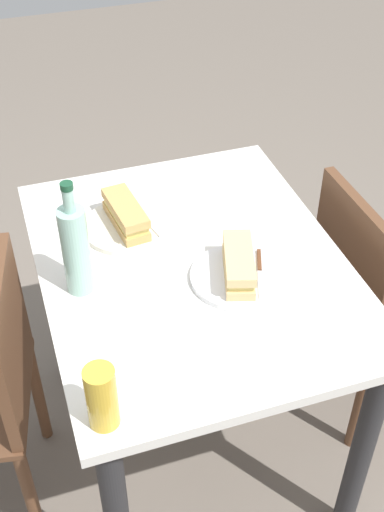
{
  "coord_description": "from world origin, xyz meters",
  "views": [
    {
      "loc": [
        1.24,
        -0.41,
        1.89
      ],
      "look_at": [
        0.0,
        0.0,
        0.79
      ],
      "focal_mm": 46.82,
      "sensor_mm": 36.0,
      "label": 1
    }
  ],
  "objects_px": {
    "plate_far": "(127,227)",
    "water_bottle": "(76,249)",
    "knife_near": "(260,270)",
    "knife_far": "(143,216)",
    "baguette_sandwich_far": "(126,214)",
    "plate_near": "(238,277)",
    "beer_glass": "(102,397)",
    "baguette_sandwich_near": "(239,264)",
    "dining_table": "(192,300)",
    "chair_far": "(372,294)"
  },
  "relations": [
    {
      "from": "chair_far",
      "to": "baguette_sandwich_far",
      "type": "relative_size",
      "value": 4.21
    },
    {
      "from": "plate_far",
      "to": "knife_far",
      "type": "relative_size",
      "value": 1.35
    },
    {
      "from": "dining_table",
      "to": "knife_far",
      "type": "xyz_separation_m",
      "value": [
        -0.21,
        -0.07,
        0.16
      ]
    },
    {
      "from": "baguette_sandwich_near",
      "to": "knife_near",
      "type": "height_order",
      "value": "baguette_sandwich_near"
    },
    {
      "from": "chair_far",
      "to": "plate_near",
      "type": "distance_m",
      "value": 0.58
    },
    {
      "from": "plate_near",
      "to": "plate_far",
      "type": "bearing_deg",
      "value": -143.31
    },
    {
      "from": "dining_table",
      "to": "knife_far",
      "type": "height_order",
      "value": "knife_far"
    },
    {
      "from": "knife_far",
      "to": "beer_glass",
      "type": "bearing_deg",
      "value": -21.72
    },
    {
      "from": "dining_table",
      "to": "beer_glass",
      "type": "bearing_deg",
      "value": -37.88
    },
    {
      "from": "knife_far",
      "to": "beer_glass",
      "type": "height_order",
      "value": "beer_glass"
    },
    {
      "from": "baguette_sandwich_far",
      "to": "chair_far",
      "type": "bearing_deg",
      "value": 74.97
    },
    {
      "from": "chair_far",
      "to": "plate_near",
      "type": "xyz_separation_m",
      "value": [
        0.1,
        -0.49,
        0.29
      ]
    },
    {
      "from": "baguette_sandwich_near",
      "to": "plate_far",
      "type": "height_order",
      "value": "baguette_sandwich_near"
    },
    {
      "from": "plate_near",
      "to": "knife_near",
      "type": "xyz_separation_m",
      "value": [
        0.01,
        0.06,
        0.01
      ]
    },
    {
      "from": "baguette_sandwich_near",
      "to": "baguette_sandwich_far",
      "type": "relative_size",
      "value": 1.02
    },
    {
      "from": "baguette_sandwich_far",
      "to": "beer_glass",
      "type": "relative_size",
      "value": 1.32
    },
    {
      "from": "beer_glass",
      "to": "knife_near",
      "type": "bearing_deg",
      "value": 123.54
    },
    {
      "from": "dining_table",
      "to": "knife_near",
      "type": "bearing_deg",
      "value": 54.18
    },
    {
      "from": "chair_far",
      "to": "plate_near",
      "type": "relative_size",
      "value": 3.51
    },
    {
      "from": "dining_table",
      "to": "baguette_sandwich_far",
      "type": "height_order",
      "value": "baguette_sandwich_far"
    },
    {
      "from": "beer_glass",
      "to": "plate_near",
      "type": "bearing_deg",
      "value": 127.46
    },
    {
      "from": "baguette_sandwich_far",
      "to": "water_bottle",
      "type": "height_order",
      "value": "water_bottle"
    },
    {
      "from": "knife_near",
      "to": "baguette_sandwich_far",
      "type": "relative_size",
      "value": 0.86
    },
    {
      "from": "baguette_sandwich_far",
      "to": "baguette_sandwich_near",
      "type": "bearing_deg",
      "value": 36.69
    },
    {
      "from": "knife_near",
      "to": "plate_far",
      "type": "relative_size",
      "value": 0.72
    },
    {
      "from": "dining_table",
      "to": "knife_far",
      "type": "bearing_deg",
      "value": -160.1
    },
    {
      "from": "plate_near",
      "to": "beer_glass",
      "type": "relative_size",
      "value": 1.59
    },
    {
      "from": "plate_near",
      "to": "baguette_sandwich_near",
      "type": "distance_m",
      "value": 0.04
    },
    {
      "from": "knife_far",
      "to": "baguette_sandwich_far",
      "type": "bearing_deg",
      "value": -71.38
    },
    {
      "from": "knife_near",
      "to": "water_bottle",
      "type": "distance_m",
      "value": 0.46
    },
    {
      "from": "dining_table",
      "to": "knife_far",
      "type": "distance_m",
      "value": 0.27
    },
    {
      "from": "baguette_sandwich_near",
      "to": "knife_far",
      "type": "relative_size",
      "value": 1.15
    },
    {
      "from": "plate_near",
      "to": "baguette_sandwich_far",
      "type": "relative_size",
      "value": 1.2
    },
    {
      "from": "plate_far",
      "to": "beer_glass",
      "type": "bearing_deg",
      "value": -17.99
    },
    {
      "from": "water_bottle",
      "to": "beer_glass",
      "type": "height_order",
      "value": "water_bottle"
    },
    {
      "from": "chair_far",
      "to": "beer_glass",
      "type": "height_order",
      "value": "beer_glass"
    },
    {
      "from": "plate_far",
      "to": "knife_far",
      "type": "distance_m",
      "value": 0.05
    },
    {
      "from": "plate_near",
      "to": "water_bottle",
      "type": "relative_size",
      "value": 0.78
    },
    {
      "from": "plate_far",
      "to": "water_bottle",
      "type": "xyz_separation_m",
      "value": [
        0.2,
        -0.16,
        0.12
      ]
    },
    {
      "from": "water_bottle",
      "to": "baguette_sandwich_near",
      "type": "bearing_deg",
      "value": 76.42
    },
    {
      "from": "chair_far",
      "to": "beer_glass",
      "type": "xyz_separation_m",
      "value": [
        0.41,
        -0.9,
        0.36
      ]
    },
    {
      "from": "knife_near",
      "to": "beer_glass",
      "type": "height_order",
      "value": "beer_glass"
    },
    {
      "from": "knife_far",
      "to": "water_bottle",
      "type": "distance_m",
      "value": 0.32
    },
    {
      "from": "knife_near",
      "to": "plate_far",
      "type": "bearing_deg",
      "value": -137.34
    },
    {
      "from": "knife_near",
      "to": "knife_far",
      "type": "relative_size",
      "value": 0.97
    },
    {
      "from": "plate_near",
      "to": "water_bottle",
      "type": "height_order",
      "value": "water_bottle"
    },
    {
      "from": "baguette_sandwich_far",
      "to": "plate_far",
      "type": "bearing_deg",
      "value": 0.0
    },
    {
      "from": "plate_near",
      "to": "knife_far",
      "type": "relative_size",
      "value": 1.35
    },
    {
      "from": "plate_near",
      "to": "knife_far",
      "type": "xyz_separation_m",
      "value": [
        -0.3,
        -0.16,
        0.01
      ]
    },
    {
      "from": "knife_near",
      "to": "beer_glass",
      "type": "relative_size",
      "value": 1.14
    }
  ]
}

